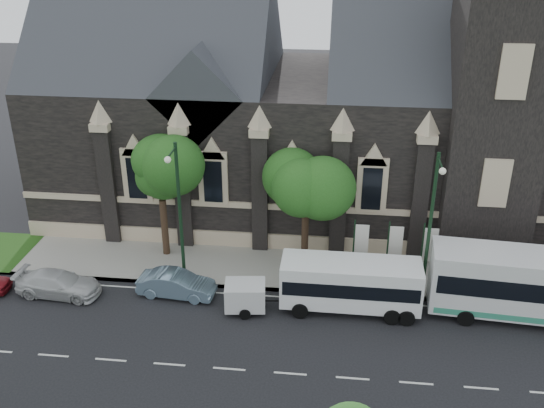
# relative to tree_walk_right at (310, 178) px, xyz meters

# --- Properties ---
(ground) EXTENTS (160.00, 160.00, 0.00)m
(ground) POSITION_rel_tree_walk_right_xyz_m (-3.21, -10.71, -5.82)
(ground) COLOR black
(ground) RESTS_ON ground
(sidewalk) EXTENTS (80.00, 5.00, 0.15)m
(sidewalk) POSITION_rel_tree_walk_right_xyz_m (-3.21, -1.21, -5.74)
(sidewalk) COLOR gray
(sidewalk) RESTS_ON ground
(museum) EXTENTS (40.00, 17.70, 29.90)m
(museum) POSITION_rel_tree_walk_right_xyz_m (1.90, 8.07, 2.35)
(museum) COLOR black
(museum) RESTS_ON ground
(tree_walk_right) EXTENTS (4.08, 4.08, 7.80)m
(tree_walk_right) POSITION_rel_tree_walk_right_xyz_m (0.00, 0.00, 0.00)
(tree_walk_right) COLOR black
(tree_walk_right) RESTS_ON ground
(tree_walk_left) EXTENTS (3.91, 3.91, 7.64)m
(tree_walk_left) POSITION_rel_tree_walk_right_xyz_m (-9.01, -0.01, -0.08)
(tree_walk_left) COLOR black
(tree_walk_left) RESTS_ON ground
(street_lamp_near) EXTENTS (0.36, 1.88, 9.00)m
(street_lamp_near) POSITION_rel_tree_walk_right_xyz_m (6.79, -3.62, -0.71)
(street_lamp_near) COLOR #15311C
(street_lamp_near) RESTS_ON ground
(street_lamp_mid) EXTENTS (0.36, 1.88, 9.00)m
(street_lamp_mid) POSITION_rel_tree_walk_right_xyz_m (-7.21, -3.62, -0.71)
(street_lamp_mid) COLOR #15311C
(street_lamp_mid) RESTS_ON ground
(banner_flag_left) EXTENTS (0.90, 0.10, 4.00)m
(banner_flag_left) POSITION_rel_tree_walk_right_xyz_m (3.08, -1.71, -3.43)
(banner_flag_left) COLOR #15311C
(banner_flag_left) RESTS_ON ground
(banner_flag_center) EXTENTS (0.90, 0.10, 4.00)m
(banner_flag_center) POSITION_rel_tree_walk_right_xyz_m (5.08, -1.71, -3.43)
(banner_flag_center) COLOR #15311C
(banner_flag_center) RESTS_ON ground
(banner_flag_right) EXTENTS (0.90, 0.10, 4.00)m
(banner_flag_right) POSITION_rel_tree_walk_right_xyz_m (7.08, -1.71, -3.43)
(banner_flag_right) COLOR #15311C
(banner_flag_right) RESTS_ON ground
(shuttle_bus) EXTENTS (7.70, 2.73, 2.97)m
(shuttle_bus) POSITION_rel_tree_walk_right_xyz_m (2.64, -4.91, -4.11)
(shuttle_bus) COLOR white
(shuttle_bus) RESTS_ON ground
(box_trailer) EXTENTS (3.30, 1.95, 1.72)m
(box_trailer) POSITION_rel_tree_walk_right_xyz_m (-3.16, -5.73, -4.84)
(box_trailer) COLOR silver
(box_trailer) RESTS_ON ground
(sedan) EXTENTS (4.62, 1.94, 1.49)m
(sedan) POSITION_rel_tree_walk_right_xyz_m (-7.36, -4.70, -5.07)
(sedan) COLOR #708CA1
(sedan) RESTS_ON ground
(car_far_white) EXTENTS (5.02, 2.26, 1.43)m
(car_far_white) POSITION_rel_tree_walk_right_xyz_m (-14.22, -5.37, -5.10)
(car_far_white) COLOR silver
(car_far_white) RESTS_ON ground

